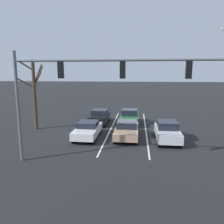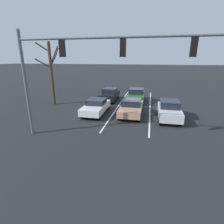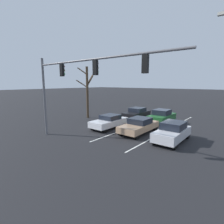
{
  "view_description": "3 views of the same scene",
  "coord_description": "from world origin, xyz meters",
  "px_view_note": "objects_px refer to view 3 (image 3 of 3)",
  "views": [
    {
      "loc": [
        -0.87,
        23.54,
        5.51
      ],
      "look_at": [
        1.35,
        4.77,
        2.13
      ],
      "focal_mm": 35.0,
      "sensor_mm": 36.0,
      "label": 1
    },
    {
      "loc": [
        -1.56,
        21.09,
        5.17
      ],
      "look_at": [
        1.27,
        8.06,
        1.0
      ],
      "focal_mm": 28.0,
      "sensor_mm": 36.0,
      "label": 2
    },
    {
      "loc": [
        -8.11,
        19.41,
        4.72
      ],
      "look_at": [
        1.47,
        7.57,
        2.15
      ],
      "focal_mm": 28.0,
      "sensor_mm": 36.0,
      "label": 3
    }
  ],
  "objects_px": {
    "car_white_rightlane_front": "(109,121)",
    "car_darkgreen_midlane_second": "(162,116)",
    "car_silver_leftlane_front": "(172,132)",
    "traffic_signal_gantry": "(73,78)",
    "bare_tree_near": "(87,90)",
    "car_black_rightlane_second": "(137,114)",
    "car_tan_midlane_front": "(139,125)"
  },
  "relations": [
    {
      "from": "car_silver_leftlane_front",
      "to": "traffic_signal_gantry",
      "type": "distance_m",
      "value": 8.83
    },
    {
      "from": "car_silver_leftlane_front",
      "to": "car_black_rightlane_second",
      "type": "distance_m",
      "value": 8.55
    },
    {
      "from": "car_black_rightlane_second",
      "to": "car_darkgreen_midlane_second",
      "type": "xyz_separation_m",
      "value": [
        -3.3,
        -0.14,
        0.02
      ]
    },
    {
      "from": "car_tan_midlane_front",
      "to": "bare_tree_near",
      "type": "relative_size",
      "value": 0.69
    },
    {
      "from": "car_black_rightlane_second",
      "to": "bare_tree_near",
      "type": "height_order",
      "value": "bare_tree_near"
    },
    {
      "from": "car_black_rightlane_second",
      "to": "bare_tree_near",
      "type": "relative_size",
      "value": 0.61
    },
    {
      "from": "traffic_signal_gantry",
      "to": "car_silver_leftlane_front",
      "type": "bearing_deg",
      "value": -136.58
    },
    {
      "from": "car_silver_leftlane_front",
      "to": "car_darkgreen_midlane_second",
      "type": "height_order",
      "value": "car_darkgreen_midlane_second"
    },
    {
      "from": "car_silver_leftlane_front",
      "to": "bare_tree_near",
      "type": "height_order",
      "value": "bare_tree_near"
    },
    {
      "from": "car_white_rightlane_front",
      "to": "car_darkgreen_midlane_second",
      "type": "xyz_separation_m",
      "value": [
        -3.38,
        -5.54,
        0.1
      ]
    },
    {
      "from": "car_silver_leftlane_front",
      "to": "car_white_rightlane_front",
      "type": "relative_size",
      "value": 0.97
    },
    {
      "from": "car_white_rightlane_front",
      "to": "car_black_rightlane_second",
      "type": "height_order",
      "value": "car_black_rightlane_second"
    },
    {
      "from": "car_black_rightlane_second",
      "to": "bare_tree_near",
      "type": "bearing_deg",
      "value": 26.79
    },
    {
      "from": "car_silver_leftlane_front",
      "to": "traffic_signal_gantry",
      "type": "height_order",
      "value": "traffic_signal_gantry"
    },
    {
      "from": "car_silver_leftlane_front",
      "to": "car_darkgreen_midlane_second",
      "type": "xyz_separation_m",
      "value": [
        3.3,
        -5.59,
        0.02
      ]
    },
    {
      "from": "car_silver_leftlane_front",
      "to": "car_black_rightlane_second",
      "type": "xyz_separation_m",
      "value": [
        6.6,
        -5.45,
        -0.0
      ]
    },
    {
      "from": "bare_tree_near",
      "to": "car_tan_midlane_front",
      "type": "bearing_deg",
      "value": 167.64
    },
    {
      "from": "car_silver_leftlane_front",
      "to": "car_darkgreen_midlane_second",
      "type": "bearing_deg",
      "value": -59.45
    },
    {
      "from": "traffic_signal_gantry",
      "to": "car_darkgreen_midlane_second",
      "type": "bearing_deg",
      "value": -102.01
    },
    {
      "from": "car_darkgreen_midlane_second",
      "to": "bare_tree_near",
      "type": "xyz_separation_m",
      "value": [
        9.19,
        3.12,
        2.99
      ]
    },
    {
      "from": "car_silver_leftlane_front",
      "to": "bare_tree_near",
      "type": "distance_m",
      "value": 13.08
    },
    {
      "from": "car_darkgreen_midlane_second",
      "to": "car_white_rightlane_front",
      "type": "bearing_deg",
      "value": 58.64
    },
    {
      "from": "car_white_rightlane_front",
      "to": "car_darkgreen_midlane_second",
      "type": "distance_m",
      "value": 6.49
    },
    {
      "from": "car_white_rightlane_front",
      "to": "car_darkgreen_midlane_second",
      "type": "bearing_deg",
      "value": -121.36
    },
    {
      "from": "bare_tree_near",
      "to": "car_black_rightlane_second",
      "type": "bearing_deg",
      "value": -153.21
    },
    {
      "from": "car_tan_midlane_front",
      "to": "bare_tree_near",
      "type": "distance_m",
      "value": 9.85
    },
    {
      "from": "traffic_signal_gantry",
      "to": "bare_tree_near",
      "type": "height_order",
      "value": "traffic_signal_gantry"
    },
    {
      "from": "car_black_rightlane_second",
      "to": "car_darkgreen_midlane_second",
      "type": "height_order",
      "value": "car_darkgreen_midlane_second"
    },
    {
      "from": "car_silver_leftlane_front",
      "to": "bare_tree_near",
      "type": "xyz_separation_m",
      "value": [
        12.49,
        -2.47,
        3.0
      ]
    },
    {
      "from": "car_black_rightlane_second",
      "to": "car_darkgreen_midlane_second",
      "type": "bearing_deg",
      "value": -177.5
    },
    {
      "from": "car_darkgreen_midlane_second",
      "to": "traffic_signal_gantry",
      "type": "relative_size",
      "value": 0.34
    },
    {
      "from": "car_silver_leftlane_front",
      "to": "car_black_rightlane_second",
      "type": "height_order",
      "value": "car_silver_leftlane_front"
    }
  ]
}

